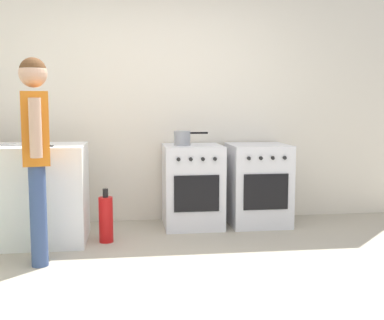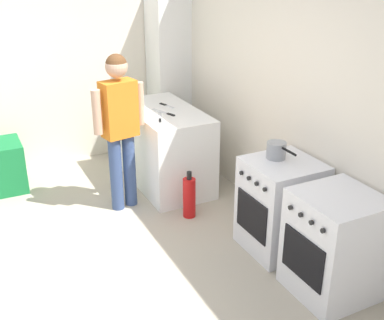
{
  "view_description": "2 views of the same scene",
  "coord_description": "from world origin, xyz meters",
  "px_view_note": "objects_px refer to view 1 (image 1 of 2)",
  "views": [
    {
      "loc": [
        -0.31,
        -3.3,
        1.27
      ],
      "look_at": [
        0.25,
        0.88,
        0.78
      ],
      "focal_mm": 45.0,
      "sensor_mm": 36.0,
      "label": 1
    },
    {
      "loc": [
        3.37,
        -0.81,
        2.49
      ],
      "look_at": [
        0.04,
        0.85,
        0.89
      ],
      "focal_mm": 45.0,
      "sensor_mm": 36.0,
      "label": 2
    }
  ],
  "objects_px": {
    "oven_left": "(193,186)",
    "knife_utility": "(0,144)",
    "fire_extinguisher": "(106,219)",
    "oven_right": "(258,184)",
    "person": "(36,142)",
    "knife_carving": "(37,146)",
    "pot": "(182,138)",
    "knife_bread": "(23,145)"
  },
  "relations": [
    {
      "from": "knife_carving",
      "to": "knife_utility",
      "type": "distance_m",
      "value": 0.44
    },
    {
      "from": "pot",
      "to": "knife_bread",
      "type": "relative_size",
      "value": 1.03
    },
    {
      "from": "oven_right",
      "to": "knife_carving",
      "type": "distance_m",
      "value": 2.26
    },
    {
      "from": "oven_left",
      "to": "pot",
      "type": "height_order",
      "value": "pot"
    },
    {
      "from": "knife_bread",
      "to": "fire_extinguisher",
      "type": "relative_size",
      "value": 0.68
    },
    {
      "from": "knife_bread",
      "to": "knife_utility",
      "type": "height_order",
      "value": "same"
    },
    {
      "from": "knife_utility",
      "to": "fire_extinguisher",
      "type": "relative_size",
      "value": 0.5
    },
    {
      "from": "oven_left",
      "to": "person",
      "type": "distance_m",
      "value": 1.79
    },
    {
      "from": "knife_utility",
      "to": "person",
      "type": "relative_size",
      "value": 0.15
    },
    {
      "from": "fire_extinguisher",
      "to": "oven_left",
      "type": "bearing_deg",
      "value": 28.78
    },
    {
      "from": "oven_left",
      "to": "oven_right",
      "type": "relative_size",
      "value": 1.0
    },
    {
      "from": "oven_right",
      "to": "knife_bread",
      "type": "height_order",
      "value": "knife_bread"
    },
    {
      "from": "knife_utility",
      "to": "person",
      "type": "height_order",
      "value": "person"
    },
    {
      "from": "oven_right",
      "to": "knife_utility",
      "type": "relative_size",
      "value": 3.4
    },
    {
      "from": "knife_bread",
      "to": "person",
      "type": "height_order",
      "value": "person"
    },
    {
      "from": "knife_utility",
      "to": "oven_right",
      "type": "bearing_deg",
      "value": 6.78
    },
    {
      "from": "knife_utility",
      "to": "person",
      "type": "bearing_deg",
      "value": -57.63
    },
    {
      "from": "oven_left",
      "to": "pot",
      "type": "distance_m",
      "value": 0.51
    },
    {
      "from": "oven_right",
      "to": "knife_bread",
      "type": "bearing_deg",
      "value": -169.44
    },
    {
      "from": "pot",
      "to": "person",
      "type": "relative_size",
      "value": 0.22
    },
    {
      "from": "knife_bread",
      "to": "knife_utility",
      "type": "bearing_deg",
      "value": 151.42
    },
    {
      "from": "pot",
      "to": "knife_bread",
      "type": "bearing_deg",
      "value": -164.27
    },
    {
      "from": "knife_utility",
      "to": "fire_extinguisher",
      "type": "xyz_separation_m",
      "value": [
        0.95,
        -0.18,
        -0.69
      ]
    },
    {
      "from": "person",
      "to": "oven_right",
      "type": "bearing_deg",
      "value": 25.78
    },
    {
      "from": "knife_carving",
      "to": "oven_right",
      "type": "bearing_deg",
      "value": 14.03
    },
    {
      "from": "pot",
      "to": "knife_utility",
      "type": "bearing_deg",
      "value": -170.38
    },
    {
      "from": "fire_extinguisher",
      "to": "knife_carving",
      "type": "bearing_deg",
      "value": -174.27
    },
    {
      "from": "fire_extinguisher",
      "to": "pot",
      "type": "bearing_deg",
      "value": 31.55
    },
    {
      "from": "pot",
      "to": "oven_right",
      "type": "bearing_deg",
      "value": 0.61
    },
    {
      "from": "oven_left",
      "to": "knife_utility",
      "type": "relative_size",
      "value": 3.4
    },
    {
      "from": "oven_left",
      "to": "knife_carving",
      "type": "bearing_deg",
      "value": -159.67
    },
    {
      "from": "pot",
      "to": "fire_extinguisher",
      "type": "distance_m",
      "value": 1.14
    },
    {
      "from": "fire_extinguisher",
      "to": "oven_right",
      "type": "bearing_deg",
      "value": 16.96
    },
    {
      "from": "knife_bread",
      "to": "person",
      "type": "relative_size",
      "value": 0.21
    },
    {
      "from": "pot",
      "to": "knife_bread",
      "type": "xyz_separation_m",
      "value": [
        -1.48,
        -0.42,
        -0.02
      ]
    },
    {
      "from": "oven_right",
      "to": "person",
      "type": "distance_m",
      "value": 2.36
    },
    {
      "from": "knife_utility",
      "to": "fire_extinguisher",
      "type": "height_order",
      "value": "knife_utility"
    },
    {
      "from": "knife_carving",
      "to": "person",
      "type": "xyz_separation_m",
      "value": [
        0.07,
        -0.47,
        0.07
      ]
    },
    {
      "from": "knife_bread",
      "to": "fire_extinguisher",
      "type": "xyz_separation_m",
      "value": [
        0.72,
        -0.05,
        -0.69
      ]
    },
    {
      "from": "oven_right",
      "to": "knife_bread",
      "type": "xyz_separation_m",
      "value": [
        -2.28,
        -0.43,
        0.48
      ]
    },
    {
      "from": "oven_left",
      "to": "knife_utility",
      "type": "xyz_separation_m",
      "value": [
        -1.82,
        -0.3,
        0.48
      ]
    },
    {
      "from": "pot",
      "to": "knife_utility",
      "type": "height_order",
      "value": "pot"
    }
  ]
}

